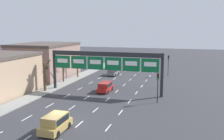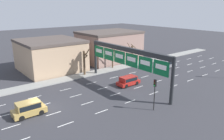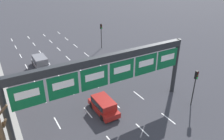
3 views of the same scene
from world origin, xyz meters
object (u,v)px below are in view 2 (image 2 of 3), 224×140
(tree_bare_third, at_px, (85,61))
(suv_grey, at_px, (168,63))
(suv_red, at_px, (128,80))
(sign_gantry, at_px, (127,55))
(suv_gold, at_px, (29,108))
(tree_bare_second, at_px, (132,54))
(tree_bare_closest, at_px, (113,57))
(traffic_light_near_gantry, at_px, (155,89))

(tree_bare_third, bearing_deg, suv_grey, 69.14)
(suv_red, bearing_deg, suv_grey, 101.53)
(sign_gantry, bearing_deg, suv_gold, -89.33)
(suv_grey, height_order, tree_bare_second, tree_bare_second)
(tree_bare_second, relative_size, tree_bare_third, 0.95)
(suv_grey, xyz_separation_m, tree_bare_closest, (-6.97, -9.69, 1.54))
(sign_gantry, xyz_separation_m, suv_gold, (0.19, -16.16, -4.32))
(sign_gantry, distance_m, suv_gold, 16.73)
(suv_grey, bearing_deg, suv_red, -78.47)
(suv_grey, height_order, tree_bare_closest, tree_bare_closest)
(sign_gantry, bearing_deg, suv_grey, 101.56)
(traffic_light_near_gantry, bearing_deg, suv_gold, -123.53)
(tree_bare_closest, height_order, tree_bare_third, tree_bare_third)
(suv_grey, distance_m, tree_bare_closest, 12.03)
(sign_gantry, relative_size, tree_bare_second, 3.80)
(suv_gold, relative_size, tree_bare_second, 0.81)
(tree_bare_second, bearing_deg, suv_gold, -69.82)
(suv_grey, relative_size, suv_gold, 1.08)
(tree_bare_closest, xyz_separation_m, tree_bare_second, (0.48, 5.02, 0.14))
(suv_gold, bearing_deg, tree_bare_closest, 115.43)
(tree_bare_closest, height_order, tree_bare_second, tree_bare_closest)
(suv_red, xyz_separation_m, tree_bare_second, (-9.43, 9.75, 1.76))
(tree_bare_second, bearing_deg, tree_bare_closest, -95.43)
(tree_bare_closest, relative_size, tree_bare_second, 1.03)
(sign_gantry, bearing_deg, tree_bare_closest, 151.91)
(suv_red, relative_size, tree_bare_second, 0.83)
(suv_gold, relative_size, tree_bare_third, 0.77)
(sign_gantry, xyz_separation_m, tree_bare_closest, (-10.04, 5.36, -2.81))
(traffic_light_near_gantry, bearing_deg, suv_grey, 123.14)
(traffic_light_near_gantry, xyz_separation_m, tree_bare_third, (-18.42, 1.06, -0.23))
(tree_bare_closest, bearing_deg, suv_gold, -64.57)
(suv_gold, bearing_deg, traffic_light_near_gantry, 56.47)
(suv_red, xyz_separation_m, suv_gold, (0.33, -16.80, 0.11))
(sign_gantry, distance_m, tree_bare_second, 14.37)
(suv_gold, height_order, tree_bare_closest, tree_bare_closest)
(suv_grey, xyz_separation_m, suv_gold, (3.27, -31.21, 0.03))
(tree_bare_third, bearing_deg, sign_gantry, 12.34)
(suv_red, distance_m, suv_grey, 14.71)
(sign_gantry, distance_m, tree_bare_closest, 11.73)
(traffic_light_near_gantry, height_order, tree_bare_second, tree_bare_second)
(suv_gold, height_order, tree_bare_second, tree_bare_second)
(tree_bare_closest, bearing_deg, suv_red, -25.50)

